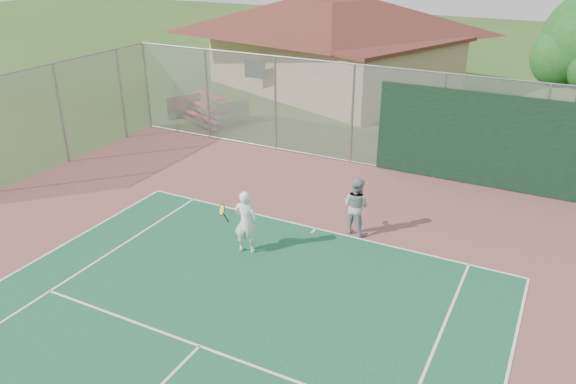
# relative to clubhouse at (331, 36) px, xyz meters

# --- Properties ---
(back_fence) EXTENTS (20.08, 0.11, 3.53)m
(back_fence) POSITION_rel_clubhouse_xyz_m (8.00, -9.60, -1.05)
(back_fence) COLOR gray
(back_fence) RESTS_ON ground
(side_fence_left) EXTENTS (0.08, 9.00, 3.50)m
(side_fence_left) POSITION_rel_clubhouse_xyz_m (-4.10, -14.08, -0.97)
(side_fence_left) COLOR gray
(side_fence_left) RESTS_ON ground
(clubhouse) EXTENTS (14.62, 12.34, 5.36)m
(clubhouse) POSITION_rel_clubhouse_xyz_m (0.00, 0.00, 0.00)
(clubhouse) COLOR tan
(clubhouse) RESTS_ON ground
(bleachers) EXTENTS (3.30, 2.60, 1.00)m
(bleachers) POSITION_rel_clubhouse_xyz_m (-2.47, -7.77, -2.19)
(bleachers) COLOR #B8342A
(bleachers) RESTS_ON ground
(player_white_front) EXTENTS (1.05, 0.77, 1.68)m
(player_white_front) POSITION_rel_clubhouse_xyz_m (4.82, -16.61, -1.88)
(player_white_front) COLOR white
(player_white_front) RESTS_ON ground
(player_grey_back) EXTENTS (0.89, 0.77, 1.59)m
(player_grey_back) POSITION_rel_clubhouse_xyz_m (6.93, -14.40, -1.93)
(player_grey_back) COLOR #9B9D9F
(player_grey_back) RESTS_ON ground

